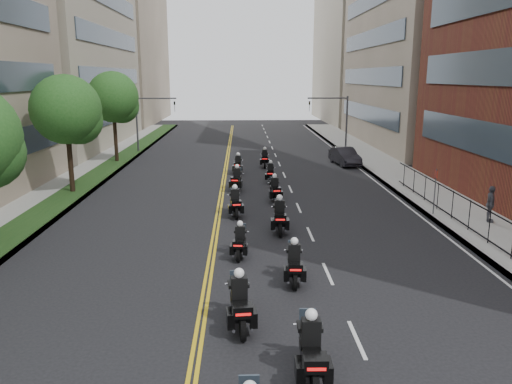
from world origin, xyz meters
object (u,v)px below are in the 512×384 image
motorcycle_7 (275,190)px  motorcycle_2 (240,305)px  motorcycle_6 (235,204)px  motorcycle_1 (311,353)px  motorcycle_11 (265,159)px  motorcycle_5 (280,218)px  motorcycle_9 (271,174)px  motorcycle_10 (238,165)px  parked_sedan (345,156)px  motorcycle_3 (294,265)px  motorcycle_8 (237,180)px  pedestrian_c (491,204)px  motorcycle_4 (240,243)px

motorcycle_7 → motorcycle_2: bearing=-101.5°
motorcycle_6 → motorcycle_1: bearing=-87.8°
motorcycle_6 → motorcycle_11: bearing=75.7°
motorcycle_5 → motorcycle_9: (0.26, 11.94, -0.11)m
motorcycle_10 → motorcycle_11: motorcycle_11 is taller
motorcycle_2 → motorcycle_6: bearing=85.5°
motorcycle_5 → parked_sedan: 20.34m
motorcycle_1 → motorcycle_7: size_ratio=1.09×
motorcycle_1 → motorcycle_7: motorcycle_1 is taller
motorcycle_3 → parked_sedan: motorcycle_3 is taller
motorcycle_8 → motorcycle_5: bearing=-69.1°
motorcycle_5 → pedestrian_c: size_ratio=1.34×
motorcycle_7 → motorcycle_8: size_ratio=0.96×
motorcycle_5 → pedestrian_c: pedestrian_c is taller
motorcycle_1 → motorcycle_11: size_ratio=1.09×
motorcycle_4 → motorcycle_11: bearing=89.8°
motorcycle_11 → motorcycle_8: bearing=-102.0°
motorcycle_8 → motorcycle_9: bearing=55.0°
parked_sedan → motorcycle_9: bearing=-142.1°
motorcycle_5 → motorcycle_10: 15.42m
motorcycle_9 → motorcycle_1: bearing=-86.1°
motorcycle_4 → motorcycle_7: 9.91m
motorcycle_4 → motorcycle_9: size_ratio=0.97×
motorcycle_8 → pedestrian_c: (13.16, -8.35, 0.40)m
motorcycle_2 → motorcycle_11: motorcycle_2 is taller
motorcycle_4 → motorcycle_3: bearing=-48.6°
parked_sedan → motorcycle_6: bearing=-128.3°
motorcycle_3 → motorcycle_4: bearing=129.3°
motorcycle_3 → motorcycle_8: size_ratio=0.96×
motorcycle_3 → motorcycle_5: bearing=93.9°
motorcycle_6 → motorcycle_10: bearing=84.0°
motorcycle_4 → motorcycle_8: 12.68m
motorcycle_3 → motorcycle_5: size_ratio=0.91×
motorcycle_5 → parked_sedan: motorcycle_5 is taller
motorcycle_2 → pedestrian_c: pedestrian_c is taller
motorcycle_1 → motorcycle_6: size_ratio=1.07×
motorcycle_5 → motorcycle_6: (-2.22, 3.01, -0.05)m
motorcycle_4 → motorcycle_6: (-0.27, 6.39, 0.08)m
motorcycle_5 → motorcycle_9: motorcycle_5 is taller
motorcycle_3 → motorcycle_11: 24.27m
motorcycle_5 → parked_sedan: size_ratio=0.56×
motorcycle_6 → pedestrian_c: size_ratio=1.25×
motorcycle_1 → motorcycle_5: (0.14, 12.31, 0.00)m
motorcycle_11 → motorcycle_5: bearing=-87.7°
motorcycle_1 → motorcycle_10: size_ratio=1.12×
motorcycle_7 → motorcycle_8: 3.83m
motorcycle_7 → pedestrian_c: bearing=-30.2°
motorcycle_3 → pedestrian_c: 13.02m
motorcycle_2 → motorcycle_11: size_ratio=1.09×
motorcycle_4 → motorcycle_11: 21.59m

